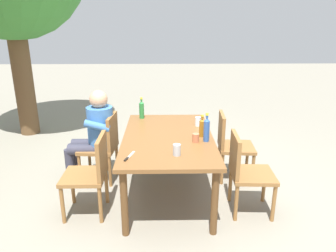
# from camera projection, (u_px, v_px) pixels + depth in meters

# --- Properties ---
(ground_plane) EXTENTS (24.00, 24.00, 0.00)m
(ground_plane) POSITION_uv_depth(u_px,v_px,m) (168.00, 193.00, 3.82)
(ground_plane) COLOR gray
(dining_table) EXTENTS (1.71, 1.01, 0.73)m
(dining_table) POSITION_uv_depth(u_px,v_px,m) (168.00, 143.00, 3.61)
(dining_table) COLOR brown
(dining_table) RESTS_ON ground_plane
(chair_far_right) EXTENTS (0.48, 0.48, 0.87)m
(chair_far_right) POSITION_uv_depth(u_px,v_px,m) (104.00, 144.00, 4.01)
(chair_far_right) COLOR olive
(chair_far_right) RESTS_ON ground_plane
(chair_near_right) EXTENTS (0.47, 0.47, 0.87)m
(chair_near_right) POSITION_uv_depth(u_px,v_px,m) (230.00, 143.00, 4.05)
(chair_near_right) COLOR olive
(chair_near_right) RESTS_ON ground_plane
(chair_far_left) EXTENTS (0.44, 0.44, 0.87)m
(chair_far_left) POSITION_uv_depth(u_px,v_px,m) (91.00, 171.00, 3.29)
(chair_far_left) COLOR olive
(chair_far_left) RESTS_ON ground_plane
(chair_near_left) EXTENTS (0.46, 0.46, 0.87)m
(chair_near_left) POSITION_uv_depth(u_px,v_px,m) (245.00, 170.00, 3.32)
(chair_near_left) COLOR olive
(chair_near_left) RESTS_ON ground_plane
(person_in_white_shirt) EXTENTS (0.47, 0.61, 1.18)m
(person_in_white_shirt) POSITION_uv_depth(u_px,v_px,m) (94.00, 131.00, 3.96)
(person_in_white_shirt) COLOR #3D70B2
(person_in_white_shirt) RESTS_ON ground_plane
(bottle_green) EXTENTS (0.06, 0.06, 0.29)m
(bottle_green) POSITION_uv_depth(u_px,v_px,m) (142.00, 109.00, 4.21)
(bottle_green) COLOR #287A38
(bottle_green) RESTS_ON dining_table
(bottle_blue) EXTENTS (0.06, 0.06, 0.32)m
(bottle_blue) POSITION_uv_depth(u_px,v_px,m) (207.00, 129.00, 3.40)
(bottle_blue) COLOR #2D56A3
(bottle_blue) RESTS_ON dining_table
(bottle_amber) EXTENTS (0.06, 0.06, 0.26)m
(bottle_amber) POSITION_uv_depth(u_px,v_px,m) (202.00, 127.00, 3.54)
(bottle_amber) COLOR #996019
(bottle_amber) RESTS_ON dining_table
(cup_terracotta) EXTENTS (0.07, 0.07, 0.09)m
(cup_terracotta) POSITION_uv_depth(u_px,v_px,m) (196.00, 138.00, 3.40)
(cup_terracotta) COLOR #BC6B47
(cup_terracotta) RESTS_ON dining_table
(cup_glass) EXTENTS (0.07, 0.07, 0.11)m
(cup_glass) POSITION_uv_depth(u_px,v_px,m) (198.00, 121.00, 3.92)
(cup_glass) COLOR silver
(cup_glass) RESTS_ON dining_table
(cup_steel) EXTENTS (0.08, 0.08, 0.11)m
(cup_steel) POSITION_uv_depth(u_px,v_px,m) (177.00, 150.00, 3.06)
(cup_steel) COLOR #B2B7BC
(cup_steel) RESTS_ON dining_table
(table_knife) EXTENTS (0.24, 0.09, 0.01)m
(table_knife) POSITION_uv_depth(u_px,v_px,m) (129.00, 157.00, 3.03)
(table_knife) COLOR silver
(table_knife) RESTS_ON dining_table
(backpack_by_near_side) EXTENTS (0.33, 0.24, 0.48)m
(backpack_by_near_side) POSITION_uv_depth(u_px,v_px,m) (170.00, 138.00, 4.93)
(backpack_by_near_side) COLOR black
(backpack_by_near_side) RESTS_ON ground_plane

